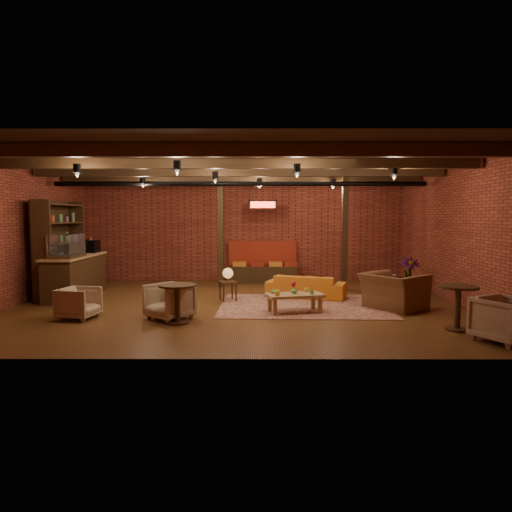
{
  "coord_description": "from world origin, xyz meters",
  "views": [
    {
      "loc": [
        0.45,
        -10.29,
        2.02
      ],
      "look_at": [
        0.41,
        0.2,
        1.1
      ],
      "focal_mm": 32.0,
      "sensor_mm": 36.0,
      "label": 1
    }
  ],
  "objects_px": {
    "round_table_right": "(458,301)",
    "armchair_far": "(505,317)",
    "round_table_left": "(178,297)",
    "side_table_lamp": "(228,276)",
    "armchair_right": "(394,285)",
    "sofa": "(306,286)",
    "coffee_table": "(294,296)",
    "plant_tall": "(410,240)",
    "armchair_a": "(79,301)",
    "armchair_b": "(169,300)",
    "side_table_book": "(388,277)"
  },
  "relations": [
    {
      "from": "coffee_table",
      "to": "armchair_far",
      "type": "bearing_deg",
      "value": -34.9
    },
    {
      "from": "sofa",
      "to": "armchair_a",
      "type": "xyz_separation_m",
      "value": [
        -4.72,
        -2.39,
        0.06
      ]
    },
    {
      "from": "side_table_lamp",
      "to": "armchair_a",
      "type": "distance_m",
      "value": 3.42
    },
    {
      "from": "side_table_book",
      "to": "armchair_far",
      "type": "relative_size",
      "value": 0.75
    },
    {
      "from": "round_table_left",
      "to": "armchair_far",
      "type": "height_order",
      "value": "armchair_far"
    },
    {
      "from": "round_table_right",
      "to": "armchair_far",
      "type": "relative_size",
      "value": 0.99
    },
    {
      "from": "armchair_b",
      "to": "armchair_right",
      "type": "height_order",
      "value": "armchair_right"
    },
    {
      "from": "armchair_far",
      "to": "plant_tall",
      "type": "height_order",
      "value": "plant_tall"
    },
    {
      "from": "coffee_table",
      "to": "armchair_far",
      "type": "distance_m",
      "value": 3.89
    },
    {
      "from": "coffee_table",
      "to": "round_table_right",
      "type": "bearing_deg",
      "value": -27.87
    },
    {
      "from": "round_table_left",
      "to": "sofa",
      "type": "bearing_deg",
      "value": 45.6
    },
    {
      "from": "armchair_right",
      "to": "armchair_far",
      "type": "xyz_separation_m",
      "value": [
        0.99,
        -2.62,
        -0.12
      ]
    },
    {
      "from": "armchair_b",
      "to": "round_table_right",
      "type": "distance_m",
      "value": 5.34
    },
    {
      "from": "sofa",
      "to": "round_table_left",
      "type": "bearing_deg",
      "value": 64.23
    },
    {
      "from": "sofa",
      "to": "plant_tall",
      "type": "height_order",
      "value": "plant_tall"
    },
    {
      "from": "sofa",
      "to": "coffee_table",
      "type": "relative_size",
      "value": 1.51
    },
    {
      "from": "plant_tall",
      "to": "coffee_table",
      "type": "bearing_deg",
      "value": -143.09
    },
    {
      "from": "armchair_b",
      "to": "armchair_right",
      "type": "relative_size",
      "value": 0.64
    },
    {
      "from": "round_table_left",
      "to": "plant_tall",
      "type": "bearing_deg",
      "value": 31.54
    },
    {
      "from": "armchair_right",
      "to": "armchair_b",
      "type": "bearing_deg",
      "value": 65.12
    },
    {
      "from": "side_table_book",
      "to": "coffee_table",
      "type": "bearing_deg",
      "value": -141.28
    },
    {
      "from": "round_table_left",
      "to": "armchair_right",
      "type": "xyz_separation_m",
      "value": [
        4.47,
        1.35,
        0.02
      ]
    },
    {
      "from": "round_table_left",
      "to": "armchair_far",
      "type": "bearing_deg",
      "value": -13.15
    },
    {
      "from": "side_table_lamp",
      "to": "armchair_a",
      "type": "relative_size",
      "value": 1.15
    },
    {
      "from": "armchair_right",
      "to": "plant_tall",
      "type": "height_order",
      "value": "plant_tall"
    },
    {
      "from": "round_table_left",
      "to": "armchair_b",
      "type": "bearing_deg",
      "value": 123.04
    },
    {
      "from": "side_table_lamp",
      "to": "round_table_right",
      "type": "bearing_deg",
      "value": -33.55
    },
    {
      "from": "armchair_a",
      "to": "side_table_book",
      "type": "height_order",
      "value": "armchair_a"
    },
    {
      "from": "round_table_right",
      "to": "round_table_left",
      "type": "bearing_deg",
      "value": 174.16
    },
    {
      "from": "coffee_table",
      "to": "side_table_lamp",
      "type": "distance_m",
      "value": 2.0
    },
    {
      "from": "armchair_a",
      "to": "armchair_b",
      "type": "height_order",
      "value": "armchair_b"
    },
    {
      "from": "armchair_right",
      "to": "round_table_right",
      "type": "xyz_separation_m",
      "value": [
        0.57,
        -1.86,
        0.01
      ]
    },
    {
      "from": "sofa",
      "to": "plant_tall",
      "type": "relative_size",
      "value": 0.69
    },
    {
      "from": "armchair_b",
      "to": "plant_tall",
      "type": "xyz_separation_m",
      "value": [
        5.68,
        3.0,
        1.02
      ]
    },
    {
      "from": "round_table_left",
      "to": "round_table_right",
      "type": "bearing_deg",
      "value": -5.84
    },
    {
      "from": "armchair_a",
      "to": "round_table_right",
      "type": "distance_m",
      "value": 7.11
    },
    {
      "from": "side_table_lamp",
      "to": "armchair_right",
      "type": "bearing_deg",
      "value": -14.53
    },
    {
      "from": "coffee_table",
      "to": "side_table_book",
      "type": "relative_size",
      "value": 2.1
    },
    {
      "from": "sofa",
      "to": "round_table_right",
      "type": "distance_m",
      "value": 4.03
    },
    {
      "from": "side_table_lamp",
      "to": "side_table_book",
      "type": "height_order",
      "value": "side_table_lamp"
    },
    {
      "from": "armchair_far",
      "to": "plant_tall",
      "type": "xyz_separation_m",
      "value": [
        0.0,
        4.62,
        1.0
      ]
    },
    {
      "from": "armchair_a",
      "to": "armchair_far",
      "type": "bearing_deg",
      "value": -91.33
    },
    {
      "from": "armchair_right",
      "to": "plant_tall",
      "type": "bearing_deg",
      "value": -63.11
    },
    {
      "from": "sofa",
      "to": "armchair_far",
      "type": "bearing_deg",
      "value": 142.82
    },
    {
      "from": "coffee_table",
      "to": "side_table_lamp",
      "type": "bearing_deg",
      "value": 137.45
    },
    {
      "from": "round_table_left",
      "to": "armchair_b",
      "type": "xyz_separation_m",
      "value": [
        -0.23,
        0.35,
        -0.12
      ]
    },
    {
      "from": "round_table_left",
      "to": "side_table_book",
      "type": "distance_m",
      "value": 5.67
    },
    {
      "from": "coffee_table",
      "to": "round_table_left",
      "type": "xyz_separation_m",
      "value": [
        -2.27,
        -0.95,
        0.14
      ]
    },
    {
      "from": "side_table_lamp",
      "to": "armchair_right",
      "type": "xyz_separation_m",
      "value": [
        3.67,
        -0.95,
        -0.08
      ]
    },
    {
      "from": "armchair_b",
      "to": "plant_tall",
      "type": "height_order",
      "value": "plant_tall"
    }
  ]
}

